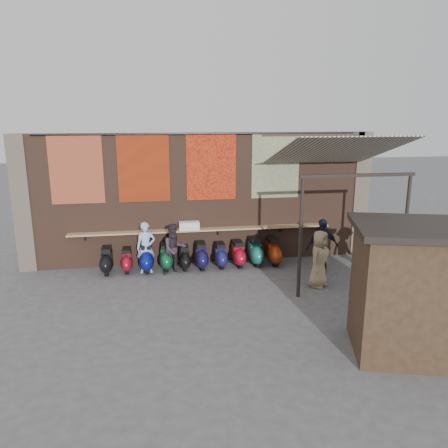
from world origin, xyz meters
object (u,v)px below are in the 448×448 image
scooter_stool_9 (273,251)px  shopper_tan (319,259)px  diner_right (174,249)px  scooter_stool_3 (166,256)px  scooter_stool_6 (220,255)px  scooter_stool_1 (127,260)px  scooter_stool_8 (255,251)px  scooter_stool_4 (185,258)px  scooter_stool_0 (107,260)px  shopper_grey (381,250)px  scooter_stool_7 (238,254)px  market_stall (418,293)px  diner_left (146,247)px  shopper_navy (322,247)px  scooter_stool_5 (201,256)px  shelf_box (189,226)px  scooter_stool_2 (147,257)px

scooter_stool_9 → shopper_tan: shopper_tan is taller
diner_right → shopper_tan: shopper_tan is taller
scooter_stool_3 → scooter_stool_6: (1.64, -0.06, -0.03)m
scooter_stool_1 → scooter_stool_8: size_ratio=0.83×
scooter_stool_4 → scooter_stool_6: (1.10, 0.00, 0.02)m
scooter_stool_9 → scooter_stool_0: bearing=179.9°
scooter_stool_4 → shopper_grey: size_ratio=0.48×
scooter_stool_4 → shopper_grey: bearing=-15.3°
scooter_stool_8 → shopper_grey: size_ratio=0.56×
scooter_stool_7 → shopper_tan: shopper_tan is taller
scooter_stool_3 → market_stall: market_stall is taller
scooter_stool_9 → diner_left: bearing=-178.4°
scooter_stool_0 → scooter_stool_1: (0.57, 0.03, -0.04)m
scooter_stool_4 → diner_left: (-1.12, -0.11, 0.41)m
diner_left → shopper_navy: size_ratio=0.92×
scooter_stool_3 → shopper_grey: bearing=-14.5°
scooter_stool_3 → scooter_stool_5: (1.05, -0.07, -0.00)m
scooter_stool_0 → scooter_stool_5: bearing=-0.3°
scooter_stool_8 → shelf_box: bearing=172.1°
scooter_stool_6 → scooter_stool_9: 1.65m
diner_left → shopper_grey: size_ratio=0.98×
scooter_stool_2 → scooter_stool_8: bearing=1.0°
scooter_stool_0 → scooter_stool_6: bearing=-0.0°
scooter_stool_8 → diner_left: 3.33m
shelf_box → scooter_stool_6: bearing=-19.8°
shopper_navy → scooter_stool_7: bearing=-30.1°
scooter_stool_3 → shopper_tan: (4.01, -2.05, 0.39)m
scooter_stool_3 → shelf_box: bearing=20.2°
scooter_stool_2 → diner_left: size_ratio=0.59×
scooter_stool_7 → market_stall: bearing=-66.6°
scooter_stool_4 → scooter_stool_7: bearing=0.3°
scooter_stool_3 → diner_left: 0.70m
scooter_stool_5 → shopper_tan: bearing=-33.7°
scooter_stool_5 → scooter_stool_9: (2.24, 0.01, 0.03)m
market_stall → scooter_stool_1: bearing=152.7°
shelf_box → scooter_stool_9: (2.56, -0.33, -0.83)m
shopper_navy → market_stall: 4.43m
scooter_stool_0 → scooter_stool_4: 2.27m
scooter_stool_1 → scooter_stool_6: size_ratio=0.95×
shelf_box → scooter_stool_8: size_ratio=0.70×
shelf_box → scooter_stool_7: (1.46, -0.32, -0.87)m
scooter_stool_3 → diner_right: bearing=-60.1°
scooter_stool_6 → scooter_stool_8: (1.09, 0.05, 0.05)m
scooter_stool_2 → scooter_stool_8: size_ratio=1.01×
scooter_stool_6 → market_stall: market_stall is taller
scooter_stool_0 → scooter_stool_5: scooter_stool_5 is taller
scooter_stool_5 → shopper_navy: (3.40, -1.07, 0.43)m
scooter_stool_1 → scooter_stool_9: bearing=-0.5°
diner_right → market_stall: market_stall is taller
scooter_stool_4 → diner_left: size_ratio=0.49×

